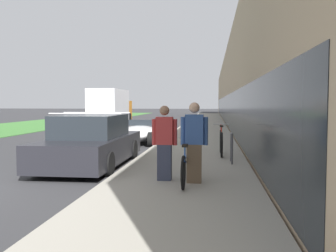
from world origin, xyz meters
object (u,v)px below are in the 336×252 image
object	(u,v)px
vintage_roadster_curbside	(138,133)
person_rider	(194,142)
bike_rack_hoop	(232,144)
tandem_bicycle	(187,162)
moving_truck	(111,106)
cruiser_bike_nearest	(221,142)
person_bystander	(165,143)
parked_sedan_curbside	(91,143)

from	to	relation	value
vintage_roadster_curbside	person_rider	bearing A→B (deg)	-70.77
person_rider	vintage_roadster_curbside	world-z (taller)	person_rider
person_rider	bike_rack_hoop	bearing A→B (deg)	71.57
tandem_bicycle	person_rider	distance (m)	0.63
bike_rack_hoop	moving_truck	world-z (taller)	moving_truck
cruiser_bike_nearest	vintage_roadster_curbside	world-z (taller)	cruiser_bike_nearest
person_rider	vintage_roadster_curbside	distance (m)	8.69
person_rider	person_bystander	world-z (taller)	person_rider
moving_truck	bike_rack_hoop	bearing A→B (deg)	-66.13
vintage_roadster_curbside	moving_truck	bearing A→B (deg)	109.58
person_bystander	cruiser_bike_nearest	world-z (taller)	person_bystander
bike_rack_hoop	cruiser_bike_nearest	bearing A→B (deg)	99.22
tandem_bicycle	bike_rack_hoop	distance (m)	2.59
person_bystander	cruiser_bike_nearest	bearing A→B (deg)	72.30
bike_rack_hoop	parked_sedan_curbside	xyz separation A→B (m)	(-3.91, -0.39, 0.04)
bike_rack_hoop	parked_sedan_curbside	size ratio (longest dim) A/B	0.18
cruiser_bike_nearest	vintage_roadster_curbside	distance (m)	5.27
person_rider	vintage_roadster_curbside	bearing A→B (deg)	109.23
tandem_bicycle	moving_truck	world-z (taller)	moving_truck
person_rider	person_bystander	distance (m)	0.67
person_bystander	bike_rack_hoop	xyz separation A→B (m)	(1.56, 2.55, -0.30)
bike_rack_hoop	person_rider	bearing A→B (deg)	-108.43
parked_sedan_curbside	vintage_roadster_curbside	size ratio (longest dim) A/B	1.23
person_rider	vintage_roadster_curbside	xyz separation A→B (m)	(-2.86, 8.19, -0.50)
cruiser_bike_nearest	moving_truck	distance (m)	21.47
moving_truck	cruiser_bike_nearest	bearing A→B (deg)	-65.08
tandem_bicycle	bike_rack_hoop	bearing A→B (deg)	65.27
cruiser_bike_nearest	moving_truck	size ratio (longest dim) A/B	0.27
vintage_roadster_curbside	tandem_bicycle	bearing A→B (deg)	-71.04
person_bystander	vintage_roadster_curbside	distance (m)	8.32
tandem_bicycle	cruiser_bike_nearest	distance (m)	3.98
bike_rack_hoop	cruiser_bike_nearest	world-z (taller)	cruiser_bike_nearest
cruiser_bike_nearest	parked_sedan_curbside	xyz separation A→B (m)	(-3.66, -1.93, 0.14)
person_rider	parked_sedan_curbside	size ratio (longest dim) A/B	0.36
person_rider	person_bystander	xyz separation A→B (m)	(-0.65, 0.18, -0.03)
person_bystander	cruiser_bike_nearest	size ratio (longest dim) A/B	0.87
person_bystander	cruiser_bike_nearest	xyz separation A→B (m)	(1.31, 4.09, -0.40)
person_bystander	moving_truck	world-z (taller)	moving_truck
bike_rack_hoop	parked_sedan_curbside	bearing A→B (deg)	-174.37
person_bystander	parked_sedan_curbside	bearing A→B (deg)	137.46
vintage_roadster_curbside	moving_truck	world-z (taller)	moving_truck
tandem_bicycle	parked_sedan_curbside	xyz separation A→B (m)	(-2.83, 1.96, 0.19)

